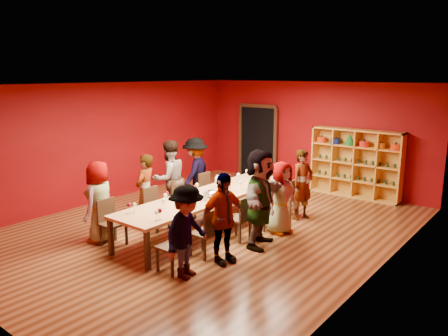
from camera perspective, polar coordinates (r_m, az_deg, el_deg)
The scene contains 49 objects.
room_shell at distance 8.96m, azimuth -1.92°, elevation 1.17°, with size 7.10×9.10×3.04m.
tasting_table at distance 9.15m, azimuth -1.88°, elevation -3.76°, with size 1.10×4.50×0.75m.
doorway at distance 13.58m, azimuth 4.52°, elevation 3.35°, with size 1.40×0.17×2.30m.
shelving_unit at distance 12.02m, azimuth 16.88°, elevation 1.01°, with size 2.40×0.40×1.80m.
chair_person_left_0 at distance 8.64m, azimuth -14.65°, elevation -6.56°, with size 0.42×0.42×0.89m.
person_left_0 at distance 8.79m, azimuth -15.96°, elevation -4.24°, with size 0.78×0.43×1.60m, color #CB888B.
chair_person_left_1 at distance 9.31m, azimuth -9.10°, elevation -4.92°, with size 0.42×0.42×0.89m.
person_left_1 at distance 9.42m, azimuth -10.22°, elevation -2.93°, with size 0.57×0.42×1.57m, color #48474C.
chair_person_left_2 at distance 9.85m, azimuth -5.59°, elevation -3.86°, with size 0.42×0.42×0.89m.
person_left_2 at distance 10.01m, azimuth -7.15°, elevation -1.38°, with size 0.85×0.47×1.76m, color #46464A.
chair_person_left_3 at distance 10.50m, azimuth -2.14°, elevation -2.80°, with size 0.42×0.42×0.89m.
person_left_3 at distance 10.66m, azimuth -3.76°, elevation -0.58°, with size 1.10×0.46×1.71m, color #545459.
chair_person_right_0 at distance 7.29m, azimuth -6.39°, elevation -9.82°, with size 0.42×0.42×0.89m.
person_right_0 at distance 7.01m, azimuth -4.89°, elevation -8.33°, with size 0.99×0.41×1.53m, color #545359.
chair_person_right_1 at distance 7.82m, azimuth -2.24°, elevation -8.16°, with size 0.42×0.42×0.89m.
person_right_1 at distance 7.50m, azimuth -0.16°, elevation -6.60°, with size 0.94×0.43×1.60m, color silver.
chair_person_right_2 at distance 8.58m, azimuth 2.27°, elevation -6.29°, with size 0.42×0.42×0.89m.
person_right_2 at distance 8.21m, azimuth 4.74°, elevation -3.97°, with size 1.73×0.50×1.87m, color #C28288.
chair_person_right_3 at distance 9.24m, azimuth 5.40°, elevation -4.96°, with size 0.42×0.42×0.89m.
person_right_3 at distance 8.97m, azimuth 7.50°, elevation -3.85°, with size 0.73×0.40×1.50m, color #121633.
chair_person_right_4 at distance 10.11m, azimuth 8.73°, elevation -3.52°, with size 0.42×0.42×0.89m.
person_right_4 at distance 9.90m, azimuth 10.21°, elevation -2.14°, with size 0.58×0.42×1.58m, color black.
wine_glass_0 at distance 8.30m, azimuth -3.61°, elevation -4.12°, with size 0.08×0.08×0.19m.
wine_glass_1 at distance 7.61m, azimuth -8.81°, elevation -5.82°, with size 0.07×0.07×0.18m.
wine_glass_2 at distance 8.24m, azimuth -7.93°, elevation -4.29°, with size 0.08×0.08×0.20m.
wine_glass_3 at distance 8.58m, azimuth -7.67°, elevation -3.63°, with size 0.08×0.08×0.19m.
wine_glass_4 at distance 10.12m, azimuth 1.90°, elevation -0.97°, with size 0.09×0.09×0.21m.
wine_glass_5 at distance 8.11m, azimuth -11.61°, elevation -4.80°, with size 0.07×0.07×0.18m.
wine_glass_6 at distance 9.18m, azimuth -3.88°, elevation -2.53°, with size 0.07×0.07×0.19m.
wine_glass_7 at distance 10.73m, azimuth 3.59°, elevation -0.31°, with size 0.08×0.08×0.19m.
wine_glass_8 at distance 8.86m, azimuth -3.62°, elevation -2.96°, with size 0.08×0.08×0.21m.
wine_glass_9 at distance 8.71m, azimuth -7.45°, elevation -3.37°, with size 0.08×0.08×0.20m.
wine_glass_10 at distance 8.86m, azimuth -0.52°, elevation -3.08°, with size 0.07×0.07×0.18m.
wine_glass_11 at distance 9.49m, azimuth 2.16°, elevation -1.97°, with size 0.08×0.08×0.20m.
wine_glass_12 at distance 9.32m, azimuth 0.66°, elevation -2.19°, with size 0.08×0.08×0.20m.
wine_glass_13 at distance 10.42m, azimuth 6.42°, elevation -0.70°, with size 0.08×0.08×0.20m.
wine_glass_14 at distance 7.65m, azimuth -8.41°, elevation -5.61°, with size 0.08×0.08×0.20m.
wine_glass_15 at distance 8.91m, azimuth -0.33°, elevation -2.97°, with size 0.07×0.07×0.18m.
wine_glass_16 at distance 8.05m, azimuth -12.30°, elevation -4.84°, with size 0.08×0.08×0.20m.
wine_glass_17 at distance 10.03m, azimuth 0.67°, elevation -1.13°, with size 0.08×0.08×0.21m.
wine_glass_18 at distance 10.28m, azimuth 5.57°, elevation -0.97°, with size 0.07×0.07×0.18m.
wine_glass_19 at distance 10.58m, azimuth 3.00°, elevation -0.46°, with size 0.08×0.08×0.20m.
wine_glass_20 at distance 9.34m, azimuth -3.56°, elevation -2.26°, with size 0.07×0.07×0.19m.
wine_glass_21 at distance 10.00m, azimuth -0.20°, elevation -1.16°, with size 0.08×0.08×0.21m.
wine_glass_22 at distance 9.65m, azimuth 3.51°, elevation -1.72°, with size 0.08×0.08×0.20m.
spittoon_bowl at distance 8.94m, azimuth -1.54°, elevation -3.35°, with size 0.29×0.29×0.16m, color silver.
carafe_a at distance 9.64m, azimuth -0.87°, elevation -1.84°, with size 0.13×0.13×0.28m.
carafe_b at distance 8.65m, azimuth -2.50°, elevation -3.63°, with size 0.12×0.12×0.24m.
wine_bottle at distance 10.32m, azimuth 5.34°, elevation -1.01°, with size 0.09×0.09×0.29m.
Camera 1 is at (5.73, -6.67, 3.23)m, focal length 35.00 mm.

